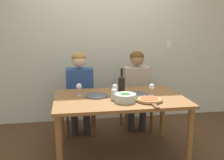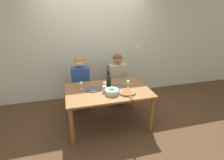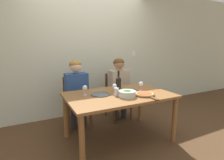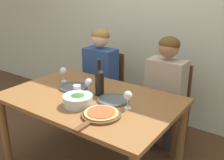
{
  "view_description": "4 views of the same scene",
  "coord_description": "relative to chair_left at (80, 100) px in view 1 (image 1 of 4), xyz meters",
  "views": [
    {
      "loc": [
        -0.58,
        -2.96,
        1.58
      ],
      "look_at": [
        -0.07,
        0.14,
        0.91
      ],
      "focal_mm": 42.0,
      "sensor_mm": 36.0,
      "label": 1
    },
    {
      "loc": [
        -0.67,
        -2.85,
        2.14
      ],
      "look_at": [
        0.1,
        0.09,
        0.88
      ],
      "focal_mm": 28.0,
      "sensor_mm": 36.0,
      "label": 2
    },
    {
      "loc": [
        -1.21,
        -2.19,
        1.44
      ],
      "look_at": [
        -0.06,
        0.1,
        0.93
      ],
      "focal_mm": 28.0,
      "sensor_mm": 36.0,
      "label": 3
    },
    {
      "loc": [
        1.38,
        -1.63,
        1.67
      ],
      "look_at": [
        0.13,
        0.15,
        0.87
      ],
      "focal_mm": 42.0,
      "sensor_mm": 36.0,
      "label": 4
    }
  ],
  "objects": [
    {
      "name": "wine_glass_left",
      "position": [
        -0.03,
        -0.67,
        0.36
      ],
      "size": [
        0.07,
        0.07,
        0.15
      ],
      "color": "silver",
      "rests_on": "dining_table"
    },
    {
      "name": "person_man",
      "position": [
        0.84,
        -0.11,
        0.25
      ],
      "size": [
        0.47,
        0.51,
        1.2
      ],
      "color": "#28282D",
      "rests_on": "ground"
    },
    {
      "name": "wine_bottle",
      "position": [
        0.48,
        -0.74,
        0.39
      ],
      "size": [
        0.08,
        0.08,
        0.33
      ],
      "color": "black",
      "rests_on": "dining_table"
    },
    {
      "name": "dinner_plate_left",
      "position": [
        0.17,
        -0.75,
        0.27
      ],
      "size": [
        0.28,
        0.28,
        0.02
      ],
      "color": "#4C5156",
      "rests_on": "dining_table"
    },
    {
      "name": "person_woman",
      "position": [
        0.0,
        -0.11,
        0.25
      ],
      "size": [
        0.47,
        0.51,
        1.2
      ],
      "color": "#28282D",
      "rests_on": "ground"
    },
    {
      "name": "ground_plane",
      "position": [
        0.44,
        -0.82,
        -0.47
      ],
      "size": [
        40.0,
        40.0,
        0.0
      ],
      "primitive_type": "plane",
      "color": "#4C331E"
    },
    {
      "name": "wine_glass_right",
      "position": [
        0.84,
        -0.83,
        0.36
      ],
      "size": [
        0.07,
        0.07,
        0.15
      ],
      "color": "silver",
      "rests_on": "dining_table"
    },
    {
      "name": "dinner_plate_right",
      "position": [
        0.66,
        -0.78,
        0.27
      ],
      "size": [
        0.28,
        0.28,
        0.02
      ],
      "color": "#4C5156",
      "rests_on": "dining_table"
    },
    {
      "name": "water_tumbler",
      "position": [
        0.36,
        -0.9,
        0.32
      ],
      "size": [
        0.07,
        0.07,
        0.12
      ],
      "color": "silver",
      "rests_on": "dining_table"
    },
    {
      "name": "wine_glass_centre",
      "position": [
        0.39,
        -0.78,
        0.36
      ],
      "size": [
        0.07,
        0.07,
        0.15
      ],
      "color": "silver",
      "rests_on": "dining_table"
    },
    {
      "name": "back_wall",
      "position": [
        0.44,
        0.48,
        0.88
      ],
      "size": [
        10.0,
        0.06,
        2.7
      ],
      "color": "beige",
      "rests_on": "ground"
    },
    {
      "name": "chair_left",
      "position": [
        0.0,
        0.0,
        0.0
      ],
      "size": [
        0.42,
        0.42,
        0.89
      ],
      "color": "brown",
      "rests_on": "ground"
    },
    {
      "name": "pizza_on_board",
      "position": [
        0.74,
        -1.06,
        0.27
      ],
      "size": [
        0.3,
        0.44,
        0.04
      ],
      "color": "brown",
      "rests_on": "dining_table"
    },
    {
      "name": "chair_right",
      "position": [
        0.84,
        0.0,
        0.0
      ],
      "size": [
        0.42,
        0.42,
        0.89
      ],
      "color": "brown",
      "rests_on": "ground"
    },
    {
      "name": "broccoli_bowl",
      "position": [
        0.47,
        -1.01,
        0.3
      ],
      "size": [
        0.24,
        0.24,
        0.1
      ],
      "color": "silver",
      "rests_on": "dining_table"
    },
    {
      "name": "dining_table",
      "position": [
        0.44,
        -0.82,
        0.17
      ],
      "size": [
        1.54,
        0.99,
        0.73
      ],
      "color": "brown",
      "rests_on": "ground"
    }
  ]
}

